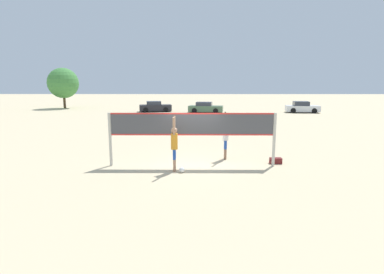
{
  "coord_description": "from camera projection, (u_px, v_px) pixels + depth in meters",
  "views": [
    {
      "loc": [
        0.11,
        -12.88,
        3.56
      ],
      "look_at": [
        0.0,
        0.0,
        1.29
      ],
      "focal_mm": 28.0,
      "sensor_mm": 36.0,
      "label": 1
    }
  ],
  "objects": [
    {
      "name": "gear_bag",
      "position": [
        276.0,
        161.0,
        13.64
      ],
      "size": [
        0.53,
        0.27,
        0.26
      ],
      "color": "maroon",
      "rests_on": "ground_plane"
    },
    {
      "name": "parked_car_mid",
      "position": [
        302.0,
        108.0,
        38.29
      ],
      "size": [
        4.34,
        2.48,
        1.43
      ],
      "rotation": [
        0.0,
        0.0,
        -0.16
      ],
      "color": "silver",
      "rests_on": "ground_plane"
    },
    {
      "name": "volleyball",
      "position": [
        182.0,
        170.0,
        12.25
      ],
      "size": [
        0.23,
        0.23,
        0.23
      ],
      "color": "white",
      "rests_on": "ground_plane"
    },
    {
      "name": "ground_plane",
      "position": [
        192.0,
        166.0,
        13.3
      ],
      "size": [
        200.0,
        200.0,
        0.0
      ],
      "primitive_type": "plane",
      "color": "beige"
    },
    {
      "name": "player_blocker",
      "position": [
        226.0,
        135.0,
        14.27
      ],
      "size": [
        0.28,
        0.72,
        2.27
      ],
      "rotation": [
        0.0,
        0.0,
        -1.57
      ],
      "color": "#8C664C",
      "rests_on": "ground_plane"
    },
    {
      "name": "parked_car_far",
      "position": [
        205.0,
        108.0,
        38.18
      ],
      "size": [
        4.55,
        2.42,
        1.36
      ],
      "rotation": [
        0.0,
        0.0,
        -0.16
      ],
      "color": "#4C6B4C",
      "rests_on": "ground_plane"
    },
    {
      "name": "tree_left_cluster",
      "position": [
        63.0,
        83.0,
        44.63
      ],
      "size": [
        4.49,
        4.49,
        6.0
      ],
      "color": "#4C3823",
      "rests_on": "ground_plane"
    },
    {
      "name": "volleyball_net",
      "position": [
        192.0,
        129.0,
        13.02
      ],
      "size": [
        7.32,
        0.13,
        2.35
      ],
      "color": "beige",
      "rests_on": "ground_plane"
    },
    {
      "name": "player_spiker",
      "position": [
        174.0,
        142.0,
        12.27
      ],
      "size": [
        0.28,
        0.72,
        2.28
      ],
      "rotation": [
        0.0,
        0.0,
        1.57
      ],
      "color": "tan",
      "rests_on": "ground_plane"
    },
    {
      "name": "parked_car_near",
      "position": [
        155.0,
        107.0,
        39.53
      ],
      "size": [
        4.4,
        2.47,
        1.38
      ],
      "rotation": [
        0.0,
        0.0,
        0.17
      ],
      "color": "#232328",
      "rests_on": "ground_plane"
    }
  ]
}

